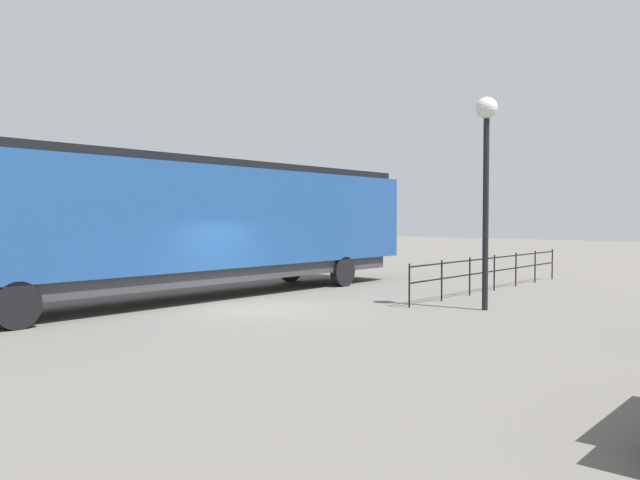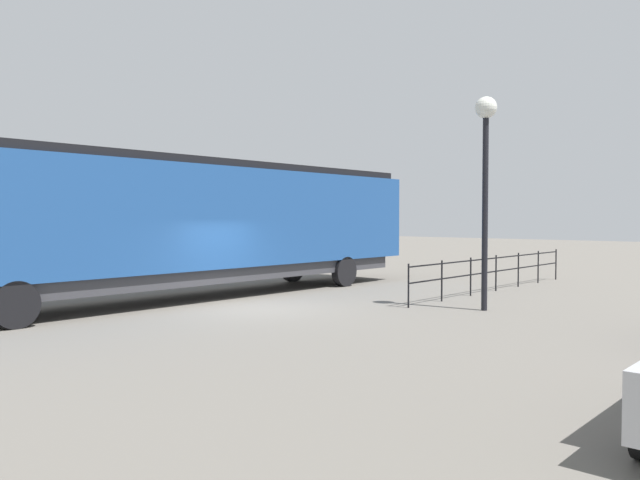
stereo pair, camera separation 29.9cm
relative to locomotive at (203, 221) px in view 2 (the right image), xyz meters
The scene contains 4 objects.
ground_plane 3.98m from the locomotive, 11.06° to the right, with size 120.00×120.00×0.00m, color #666059.
locomotive is the anchor object (origin of this frame).
lamp_post 8.89m from the locomotive, 22.63° to the left, with size 0.59×0.59×5.80m.
platform_fence 10.06m from the locomotive, 51.45° to the left, with size 0.05×10.84×1.25m.
Camera 2 is at (12.84, -11.67, 2.53)m, focal length 35.01 mm.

